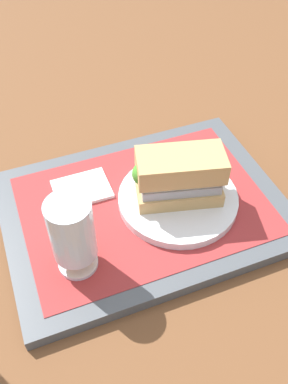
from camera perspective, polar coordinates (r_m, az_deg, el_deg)
ground_plane at (r=0.69m, az=0.00°, el=-2.82°), size 3.00×3.00×0.00m
tray at (r=0.69m, az=0.00°, el=-2.28°), size 0.44×0.32×0.02m
placemat at (r=0.68m, az=0.00°, el=-1.70°), size 0.38×0.27×0.00m
plate at (r=0.68m, az=4.56°, el=-0.89°), size 0.19×0.19×0.01m
sandwich at (r=0.64m, az=4.52°, el=2.09°), size 0.14×0.09×0.08m
beer_glass at (r=0.56m, az=-9.55°, el=-5.54°), size 0.06×0.06×0.12m
napkin_folded at (r=0.70m, az=-8.32°, el=0.40°), size 0.09×0.07×0.01m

